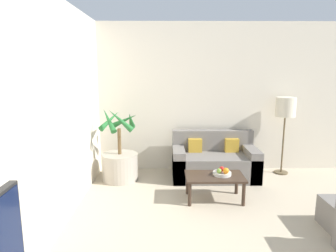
{
  "coord_description": "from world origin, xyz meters",
  "views": [
    {
      "loc": [
        -2.17,
        1.04,
        1.87
      ],
      "look_at": [
        -2.12,
        5.61,
        1.0
      ],
      "focal_mm": 32.0,
      "sensor_mm": 36.0,
      "label": 1
    }
  ],
  "objects_px": {
    "apple_red": "(222,169)",
    "apple_green": "(219,171)",
    "potted_palm": "(120,161)",
    "orange_fruit": "(226,171)",
    "fruit_bowl": "(222,173)",
    "sofa_loveseat": "(214,162)",
    "floor_lamp": "(286,110)",
    "coffee_table": "(215,179)"
  },
  "relations": [
    {
      "from": "orange_fruit",
      "to": "sofa_loveseat",
      "type": "bearing_deg",
      "value": 90.17
    },
    {
      "from": "apple_red",
      "to": "apple_green",
      "type": "relative_size",
      "value": 1.1
    },
    {
      "from": "potted_palm",
      "to": "floor_lamp",
      "type": "bearing_deg",
      "value": 6.12
    },
    {
      "from": "coffee_table",
      "to": "orange_fruit",
      "type": "distance_m",
      "value": 0.21
    },
    {
      "from": "orange_fruit",
      "to": "potted_palm",
      "type": "bearing_deg",
      "value": 152.26
    },
    {
      "from": "floor_lamp",
      "to": "potted_palm",
      "type": "bearing_deg",
      "value": -173.88
    },
    {
      "from": "sofa_loveseat",
      "to": "apple_red",
      "type": "distance_m",
      "value": 0.9
    },
    {
      "from": "potted_palm",
      "to": "coffee_table",
      "type": "xyz_separation_m",
      "value": [
        1.48,
        -0.81,
        -0.02
      ]
    },
    {
      "from": "potted_palm",
      "to": "apple_red",
      "type": "distance_m",
      "value": 1.77
    },
    {
      "from": "potted_palm",
      "to": "fruit_bowl",
      "type": "bearing_deg",
      "value": -26.29
    },
    {
      "from": "potted_palm",
      "to": "orange_fruit",
      "type": "distance_m",
      "value": 1.85
    },
    {
      "from": "fruit_bowl",
      "to": "apple_green",
      "type": "bearing_deg",
      "value": -135.74
    },
    {
      "from": "potted_palm",
      "to": "orange_fruit",
      "type": "xyz_separation_m",
      "value": [
        1.63,
        -0.86,
        0.12
      ]
    },
    {
      "from": "coffee_table",
      "to": "apple_green",
      "type": "height_order",
      "value": "apple_green"
    },
    {
      "from": "sofa_loveseat",
      "to": "coffee_table",
      "type": "bearing_deg",
      "value": -98.97
    },
    {
      "from": "potted_palm",
      "to": "coffee_table",
      "type": "bearing_deg",
      "value": -28.63
    },
    {
      "from": "coffee_table",
      "to": "fruit_bowl",
      "type": "relative_size",
      "value": 3.16
    },
    {
      "from": "floor_lamp",
      "to": "apple_green",
      "type": "height_order",
      "value": "floor_lamp"
    },
    {
      "from": "apple_green",
      "to": "fruit_bowl",
      "type": "bearing_deg",
      "value": 44.26
    },
    {
      "from": "potted_palm",
      "to": "fruit_bowl",
      "type": "xyz_separation_m",
      "value": [
        1.59,
        -0.79,
        0.05
      ]
    },
    {
      "from": "apple_red",
      "to": "coffee_table",
      "type": "bearing_deg",
      "value": -158.94
    },
    {
      "from": "apple_red",
      "to": "orange_fruit",
      "type": "height_order",
      "value": "orange_fruit"
    },
    {
      "from": "potted_palm",
      "to": "sofa_loveseat",
      "type": "distance_m",
      "value": 1.63
    },
    {
      "from": "fruit_bowl",
      "to": "apple_red",
      "type": "xyz_separation_m",
      "value": [
        -0.0,
        0.02,
        0.06
      ]
    },
    {
      "from": "coffee_table",
      "to": "sofa_loveseat",
      "type": "bearing_deg",
      "value": 81.03
    },
    {
      "from": "coffee_table",
      "to": "apple_green",
      "type": "distance_m",
      "value": 0.15
    },
    {
      "from": "fruit_bowl",
      "to": "coffee_table",
      "type": "bearing_deg",
      "value": -168.38
    },
    {
      "from": "apple_green",
      "to": "orange_fruit",
      "type": "relative_size",
      "value": 0.82
    },
    {
      "from": "potted_palm",
      "to": "orange_fruit",
      "type": "bearing_deg",
      "value": -27.74
    },
    {
      "from": "coffee_table",
      "to": "orange_fruit",
      "type": "bearing_deg",
      "value": -18.23
    },
    {
      "from": "sofa_loveseat",
      "to": "floor_lamp",
      "type": "xyz_separation_m",
      "value": [
        1.26,
        0.19,
        0.89
      ]
    },
    {
      "from": "floor_lamp",
      "to": "apple_red",
      "type": "bearing_deg",
      "value": -140.42
    },
    {
      "from": "potted_palm",
      "to": "floor_lamp",
      "type": "distance_m",
      "value": 3.02
    },
    {
      "from": "sofa_loveseat",
      "to": "orange_fruit",
      "type": "bearing_deg",
      "value": -89.83
    },
    {
      "from": "apple_red",
      "to": "sofa_loveseat",
      "type": "bearing_deg",
      "value": 87.47
    },
    {
      "from": "sofa_loveseat",
      "to": "apple_green",
      "type": "relative_size",
      "value": 20.78
    },
    {
      "from": "potted_palm",
      "to": "sofa_loveseat",
      "type": "xyz_separation_m",
      "value": [
        1.63,
        0.12,
        -0.06
      ]
    },
    {
      "from": "potted_palm",
      "to": "fruit_bowl",
      "type": "height_order",
      "value": "potted_palm"
    },
    {
      "from": "floor_lamp",
      "to": "coffee_table",
      "type": "relative_size",
      "value": 1.66
    },
    {
      "from": "apple_red",
      "to": "apple_green",
      "type": "distance_m",
      "value": 0.09
    },
    {
      "from": "sofa_loveseat",
      "to": "apple_red",
      "type": "bearing_deg",
      "value": -92.53
    },
    {
      "from": "floor_lamp",
      "to": "fruit_bowl",
      "type": "bearing_deg",
      "value": -139.88
    }
  ]
}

